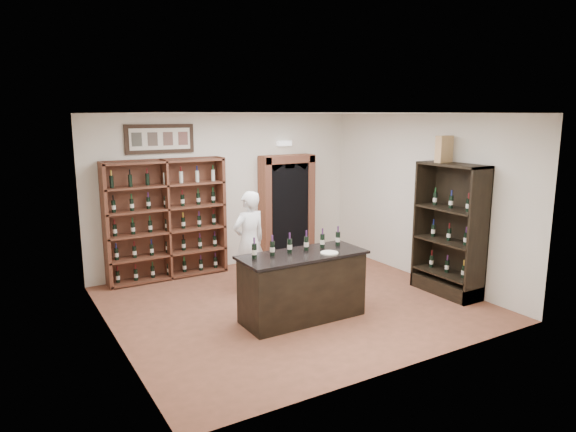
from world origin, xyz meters
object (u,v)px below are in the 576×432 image
Objects in this scene: counter_bottle_0 at (254,251)px; side_cabinet at (449,250)px; shopkeeper at (249,242)px; wine_crate at (444,149)px; wine_shelf at (166,219)px; tasting_counter at (302,287)px.

counter_bottle_0 is 3.49m from side_cabinet.
side_cabinet is at bearing -7.06° from counter_bottle_0.
counter_bottle_0 is 1.53m from shopkeeper.
counter_bottle_0 is 0.69× the size of wine_crate.
shopkeeper is 3.59m from wine_crate.
wine_crate is at bearing -38.29° from wine_shelf.
wine_shelf is 5.02m from side_cabinet.
wine_shelf is 5.02m from wine_crate.
wine_crate reaches higher than tasting_counter.
wine_crate is at bearing 94.93° from side_cabinet.
wine_shelf is at bearing 110.56° from tasting_counter.
tasting_counter is 3.32m from wine_crate.
wine_shelf is 2.83m from counter_bottle_0.
shopkeeper is (0.60, 1.39, -0.24)m from counter_bottle_0.
wine_shelf is 1.74m from shopkeeper.
wine_shelf is 3.19m from tasting_counter.
tasting_counter is at bearing 85.60° from shopkeeper.
counter_bottle_0 is (0.38, -2.81, 0.01)m from wine_shelf.
wine_crate is (3.43, -0.20, 1.31)m from counter_bottle_0.
tasting_counter is 6.27× the size of counter_bottle_0.
wine_crate is at bearing -3.29° from counter_bottle_0.
tasting_counter is 4.29× the size of wine_crate.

